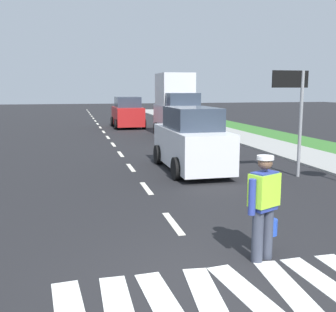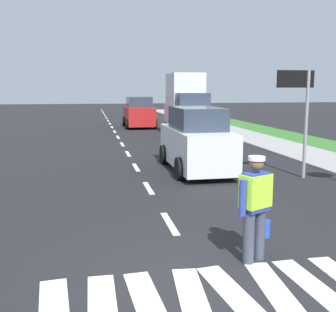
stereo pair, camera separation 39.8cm
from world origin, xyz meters
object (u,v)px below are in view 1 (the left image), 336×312
lane_direction_sign (294,98)px  car_outgoing_ahead (191,141)px  car_outgoing_far (128,113)px  delivery_truck (177,107)px  road_worker (264,202)px

lane_direction_sign → car_outgoing_ahead: (-2.68, 1.69, -1.44)m
lane_direction_sign → car_outgoing_far: (-2.71, 17.13, -1.43)m
delivery_truck → car_outgoing_ahead: (-2.06, -9.81, -0.64)m
road_worker → car_outgoing_ahead: 7.21m
road_worker → lane_direction_sign: (3.61, 5.45, 1.48)m
lane_direction_sign → delivery_truck: 11.55m
lane_direction_sign → road_worker: bearing=-123.5°
car_outgoing_ahead → road_worker: bearing=-97.4°
lane_direction_sign → car_outgoing_far: bearing=99.0°
road_worker → car_outgoing_ahead: car_outgoing_ahead is taller
road_worker → car_outgoing_far: bearing=87.7°
road_worker → delivery_truck: bearing=80.0°
delivery_truck → road_worker: bearing=-100.0°
car_outgoing_ahead → car_outgoing_far: size_ratio=1.09×
car_outgoing_ahead → car_outgoing_far: car_outgoing_far is taller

